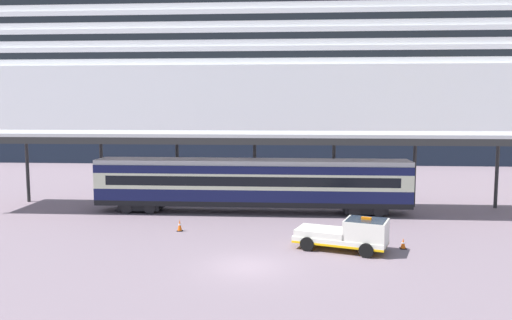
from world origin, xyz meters
TOP-DOWN VIEW (x-y plane):
  - ground_plane at (0.00, 0.00)m, footprint 400.00×400.00m
  - cruise_ship at (-15.66, 56.43)m, footprint 131.11×22.61m
  - platform_canopy at (-0.86, 13.64)m, footprint 45.43×5.87m
  - train_carriage at (-0.86, 13.19)m, footprint 23.91×2.81m
  - service_truck at (5.48, 3.21)m, footprint 5.57×3.58m
  - traffic_cone_near at (-5.13, 6.97)m, footprint 0.36×0.36m
  - traffic_cone_mid at (8.62, 3.81)m, footprint 0.36×0.36m

SIDE VIEW (x-z plane):
  - ground_plane at x=0.00m, z-range 0.00..0.00m
  - traffic_cone_mid at x=8.62m, z-range -0.01..0.60m
  - traffic_cone_near at x=-5.13m, z-range -0.01..0.78m
  - service_truck at x=5.48m, z-range -0.02..2.00m
  - train_carriage at x=-0.86m, z-range 0.26..4.37m
  - platform_canopy at x=-0.86m, z-range 2.80..8.96m
  - cruise_ship at x=-15.66m, z-range -6.26..34.83m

